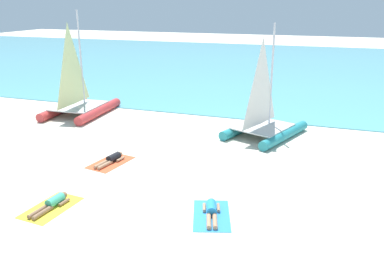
{
  "coord_description": "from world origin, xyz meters",
  "views": [
    {
      "loc": [
        5.14,
        -10.13,
        6.22
      ],
      "look_at": [
        0.0,
        4.85,
        1.2
      ],
      "focal_mm": 37.48,
      "sensor_mm": 36.0,
      "label": 1
    }
  ],
  "objects_px": {
    "sailboat_teal": "(264,120)",
    "sunbather_left": "(111,159)",
    "sunbather_middle": "(52,203)",
    "sunbather_right": "(212,211)",
    "towel_left": "(111,163)",
    "towel_middle": "(51,208)",
    "sailboat_red": "(79,100)",
    "towel_right": "(212,215)"
  },
  "relations": [
    {
      "from": "sailboat_teal",
      "to": "sailboat_red",
      "type": "bearing_deg",
      "value": -161.71
    },
    {
      "from": "towel_left",
      "to": "sunbather_right",
      "type": "height_order",
      "value": "sunbather_right"
    },
    {
      "from": "towel_right",
      "to": "sailboat_red",
      "type": "bearing_deg",
      "value": 140.64
    },
    {
      "from": "sunbather_left",
      "to": "sunbather_right",
      "type": "relative_size",
      "value": 1.02
    },
    {
      "from": "towel_middle",
      "to": "sunbather_right",
      "type": "xyz_separation_m",
      "value": [
        4.91,
        1.25,
        0.13
      ]
    },
    {
      "from": "towel_right",
      "to": "towel_left",
      "type": "bearing_deg",
      "value": 151.83
    },
    {
      "from": "sailboat_red",
      "to": "towel_middle",
      "type": "height_order",
      "value": "sailboat_red"
    },
    {
      "from": "sailboat_red",
      "to": "towel_middle",
      "type": "relative_size",
      "value": 3.05
    },
    {
      "from": "sunbather_left",
      "to": "sailboat_teal",
      "type": "bearing_deg",
      "value": 55.3
    },
    {
      "from": "sunbather_left",
      "to": "towel_middle",
      "type": "distance_m",
      "value": 3.95
    },
    {
      "from": "towel_left",
      "to": "towel_middle",
      "type": "height_order",
      "value": "same"
    },
    {
      "from": "sunbather_left",
      "to": "sunbather_right",
      "type": "height_order",
      "value": "same"
    },
    {
      "from": "sunbather_middle",
      "to": "sunbather_right",
      "type": "distance_m",
      "value": 5.04
    },
    {
      "from": "sunbather_left",
      "to": "towel_middle",
      "type": "relative_size",
      "value": 0.82
    },
    {
      "from": "towel_middle",
      "to": "sunbather_middle",
      "type": "distance_m",
      "value": 0.14
    },
    {
      "from": "sailboat_red",
      "to": "sunbather_right",
      "type": "distance_m",
      "value": 13.38
    },
    {
      "from": "sailboat_red",
      "to": "towel_left",
      "type": "height_order",
      "value": "sailboat_red"
    },
    {
      "from": "sailboat_red",
      "to": "sailboat_teal",
      "type": "bearing_deg",
      "value": -4.81
    },
    {
      "from": "sunbather_right",
      "to": "sailboat_teal",
      "type": "bearing_deg",
      "value": 70.82
    },
    {
      "from": "sailboat_teal",
      "to": "sunbather_middle",
      "type": "distance_m",
      "value": 10.58
    },
    {
      "from": "sailboat_red",
      "to": "sunbather_left",
      "type": "distance_m",
      "value": 7.89
    },
    {
      "from": "sunbather_left",
      "to": "towel_right",
      "type": "bearing_deg",
      "value": -18.93
    },
    {
      "from": "towel_left",
      "to": "towel_right",
      "type": "height_order",
      "value": "same"
    },
    {
      "from": "sailboat_teal",
      "to": "sunbather_middle",
      "type": "xyz_separation_m",
      "value": [
        -5.15,
        -9.22,
        -0.66
      ]
    },
    {
      "from": "towel_middle",
      "to": "sailboat_teal",
      "type": "bearing_deg",
      "value": 60.93
    },
    {
      "from": "sunbather_middle",
      "to": "towel_right",
      "type": "distance_m",
      "value": 5.05
    },
    {
      "from": "sunbather_right",
      "to": "towel_right",
      "type": "bearing_deg",
      "value": -90.0
    },
    {
      "from": "towel_left",
      "to": "sunbather_right",
      "type": "bearing_deg",
      "value": -27.69
    },
    {
      "from": "sailboat_red",
      "to": "towel_left",
      "type": "bearing_deg",
      "value": -50.02
    },
    {
      "from": "towel_left",
      "to": "sunbather_middle",
      "type": "distance_m",
      "value": 3.82
    },
    {
      "from": "sailboat_teal",
      "to": "sunbather_left",
      "type": "relative_size",
      "value": 3.38
    },
    {
      "from": "sunbather_middle",
      "to": "sunbather_right",
      "type": "xyz_separation_m",
      "value": [
        4.9,
        1.18,
        0.0
      ]
    },
    {
      "from": "towel_middle",
      "to": "sailboat_red",
      "type": "bearing_deg",
      "value": 119.33
    },
    {
      "from": "sunbather_left",
      "to": "sunbather_right",
      "type": "bearing_deg",
      "value": -18.47
    },
    {
      "from": "sailboat_red",
      "to": "sunbather_left",
      "type": "xyz_separation_m",
      "value": [
        5.35,
        -5.75,
        -0.73
      ]
    },
    {
      "from": "towel_left",
      "to": "towel_right",
      "type": "bearing_deg",
      "value": -28.17
    },
    {
      "from": "towel_left",
      "to": "towel_middle",
      "type": "bearing_deg",
      "value": -88.42
    },
    {
      "from": "towel_middle",
      "to": "towel_right",
      "type": "distance_m",
      "value": 5.07
    },
    {
      "from": "towel_middle",
      "to": "towel_right",
      "type": "bearing_deg",
      "value": 13.53
    },
    {
      "from": "towel_left",
      "to": "sunbather_left",
      "type": "xyz_separation_m",
      "value": [
        0.01,
        0.07,
        0.13
      ]
    },
    {
      "from": "sailboat_teal",
      "to": "sunbather_left",
      "type": "bearing_deg",
      "value": -114.06
    },
    {
      "from": "sailboat_red",
      "to": "sailboat_teal",
      "type": "distance_m",
      "value": 10.61
    }
  ]
}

